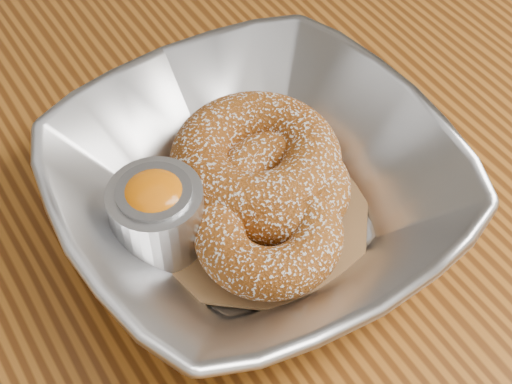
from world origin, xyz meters
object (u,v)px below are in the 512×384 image
table (126,291)px  serving_bowl (256,191)px  donut_extra (281,187)px  ramekin (157,213)px  donut_back (256,160)px  donut_front (269,233)px

table → serving_bowl: size_ratio=4.80×
table → serving_bowl: (0.08, -0.06, 0.13)m
table → donut_extra: (0.10, -0.06, 0.12)m
donut_extra → ramekin: 0.08m
serving_bowl → donut_back: size_ratio=2.21×
table → ramekin: 0.14m
ramekin → donut_extra: bearing=-12.3°
donut_back → donut_extra: (0.00, -0.03, -0.00)m
serving_bowl → donut_front: serving_bowl is taller
table → donut_front: 0.17m
serving_bowl → donut_extra: (0.02, -0.00, -0.00)m
donut_back → table: bearing=158.7°
ramekin → serving_bowl: bearing=-13.6°
serving_bowl → donut_front: bearing=-107.7°
table → donut_extra: donut_extra is taller
donut_back → donut_extra: size_ratio=1.26×
donut_back → donut_front: (-0.02, -0.05, -0.00)m
table → donut_back: bearing=-21.3°
donut_front → donut_extra: (0.03, 0.03, -0.00)m
donut_back → donut_extra: donut_back is taller
donut_front → ramekin: 0.07m
donut_back → ramekin: (-0.08, -0.01, 0.01)m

